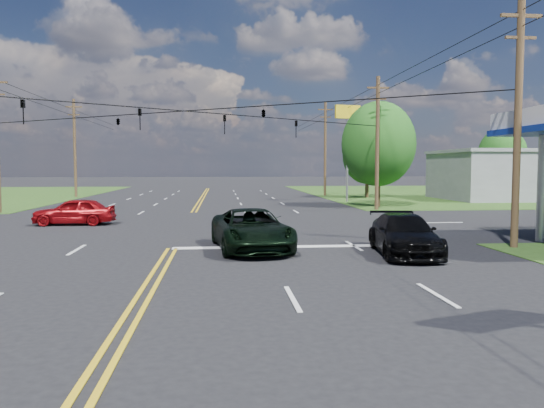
{
  "coord_description": "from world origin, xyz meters",
  "views": [
    {
      "loc": [
        1.85,
        -16.11,
        3.09
      ],
      "look_at": [
        3.99,
        6.0,
        1.54
      ],
      "focal_mm": 35.0,
      "sensor_mm": 36.0,
      "label": 1
    }
  ],
  "objects": [
    {
      "name": "ground",
      "position": [
        0.0,
        12.0,
        0.0
      ],
      "size": [
        280.0,
        280.0,
        0.0
      ],
      "primitive_type": "plane",
      "color": "black",
      "rests_on": "ground"
    },
    {
      "name": "grass_ne",
      "position": [
        35.0,
        44.0,
        0.0
      ],
      "size": [
        46.0,
        48.0,
        0.03
      ],
      "primitive_type": "cube",
      "color": "#274516",
      "rests_on": "ground"
    },
    {
      "name": "stop_bar",
      "position": [
        5.0,
        4.0,
        0.0
      ],
      "size": [
        10.0,
        0.5,
        0.02
      ],
      "primitive_type": "cube",
      "color": "silver",
      "rests_on": "ground"
    },
    {
      "name": "retail_ne",
      "position": [
        30.0,
        32.0,
        2.2
      ],
      "size": [
        14.0,
        10.0,
        4.4
      ],
      "primitive_type": "cube",
      "color": "slate",
      "rests_on": "ground"
    },
    {
      "name": "pole_se",
      "position": [
        13.0,
        3.0,
        4.92
      ],
      "size": [
        1.6,
        0.28,
        9.5
      ],
      "color": "#44351D",
      "rests_on": "ground"
    },
    {
      "name": "pole_ne",
      "position": [
        13.0,
        21.0,
        4.92
      ],
      "size": [
        1.6,
        0.28,
        9.5
      ],
      "color": "#44351D",
      "rests_on": "ground"
    },
    {
      "name": "pole_left_far",
      "position": [
        -13.0,
        40.0,
        5.17
      ],
      "size": [
        1.6,
        0.28,
        10.0
      ],
      "color": "#44351D",
      "rests_on": "ground"
    },
    {
      "name": "pole_right_far",
      "position": [
        13.0,
        40.0,
        5.17
      ],
      "size": [
        1.6,
        0.28,
        10.0
      ],
      "color": "#44351D",
      "rests_on": "ground"
    },
    {
      "name": "span_wire_signals",
      "position": [
        0.0,
        12.0,
        6.0
      ],
      "size": [
        26.0,
        18.0,
        1.13
      ],
      "color": "black",
      "rests_on": "ground"
    },
    {
      "name": "power_lines",
      "position": [
        0.0,
        10.0,
        8.6
      ],
      "size": [
        26.04,
        100.0,
        0.64
      ],
      "color": "black",
      "rests_on": "ground"
    },
    {
      "name": "tree_right_a",
      "position": [
        14.0,
        24.0,
        4.87
      ],
      "size": [
        5.7,
        5.7,
        8.18
      ],
      "color": "#44351D",
      "rests_on": "ground"
    },
    {
      "name": "tree_right_b",
      "position": [
        16.5,
        36.0,
        4.22
      ],
      "size": [
        4.94,
        4.94,
        7.09
      ],
      "color": "#44351D",
      "rests_on": "ground"
    },
    {
      "name": "tree_far_r",
      "position": [
        34.0,
        42.0,
        4.54
      ],
      "size": [
        5.32,
        5.32,
        7.63
      ],
      "color": "#44351D",
      "rests_on": "ground"
    },
    {
      "name": "pickup_dkgreen",
      "position": [
        2.97,
        3.5,
        0.76
      ],
      "size": [
        3.15,
        5.74,
        1.53
      ],
      "primitive_type": "imported",
      "rotation": [
        0.0,
        0.0,
        0.12
      ],
      "color": "black",
      "rests_on": "ground"
    },
    {
      "name": "suv_black",
      "position": [
        8.3,
        1.97,
        0.71
      ],
      "size": [
        2.55,
        5.07,
        1.41
      ],
      "primitive_type": "imported",
      "rotation": [
        0.0,
        0.0,
        -0.12
      ],
      "color": "black",
      "rests_on": "ground"
    },
    {
      "name": "sedan_red",
      "position": [
        -5.98,
        13.0,
        0.72
      ],
      "size": [
        4.23,
        1.74,
        1.44
      ],
      "primitive_type": "imported",
      "rotation": [
        0.0,
        0.0,
        -1.56
      ],
      "color": "maroon",
      "rests_on": "ground"
    },
    {
      "name": "polesign_ne",
      "position": [
        13.0,
        30.0,
        6.71
      ],
      "size": [
        2.35,
        0.72,
        8.53
      ],
      "color": "#A5A5AA",
      "rests_on": "ground"
    }
  ]
}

